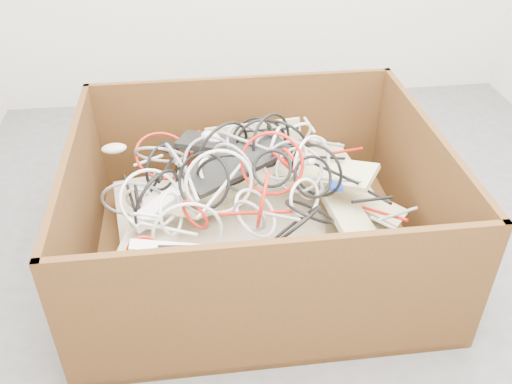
{
  "coord_description": "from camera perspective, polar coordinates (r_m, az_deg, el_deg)",
  "views": [
    {
      "loc": [
        -0.41,
        -1.6,
        1.52
      ],
      "look_at": [
        -0.2,
        0.08,
        0.3
      ],
      "focal_mm": 38.88,
      "sensor_mm": 36.0,
      "label": 1
    }
  ],
  "objects": [
    {
      "name": "cardboard_box",
      "position": [
        2.17,
        -0.45,
        -3.92
      ],
      "size": [
        1.32,
        1.1,
        0.56
      ],
      "color": "#3E1D0F",
      "rests_on": "ground"
    },
    {
      "name": "keyboard_pile",
      "position": [
        2.11,
        0.76,
        -0.2
      ],
      "size": [
        1.04,
        0.94,
        0.35
      ],
      "color": "tan",
      "rests_on": "cardboard_box"
    },
    {
      "name": "mice_scatter",
      "position": [
        2.08,
        -3.47,
        1.46
      ],
      "size": [
        0.94,
        0.88,
        0.21
      ],
      "color": "beige",
      "rests_on": "keyboard_pile"
    },
    {
      "name": "ground",
      "position": [
        2.25,
        5.26,
        -7.02
      ],
      "size": [
        3.0,
        3.0,
        0.0
      ],
      "primitive_type": "plane",
      "color": "#48494B",
      "rests_on": "ground"
    },
    {
      "name": "vga_plug",
      "position": [
        2.06,
        8.25,
        0.56
      ],
      "size": [
        0.05,
        0.05,
        0.03
      ],
      "primitive_type": "cube",
      "rotation": [
        0.09,
        0.14,
        -0.13
      ],
      "color": "#0E34D4",
      "rests_on": "keyboard_pile"
    },
    {
      "name": "power_strip_left",
      "position": [
        1.98,
        -9.13,
        -0.92
      ],
      "size": [
        0.28,
        0.21,
        0.12
      ],
      "primitive_type": "cube",
      "rotation": [
        0.14,
        -0.26,
        0.59
      ],
      "color": "white",
      "rests_on": "keyboard_pile"
    },
    {
      "name": "cable_tangle",
      "position": [
        2.0,
        -2.5,
        1.68
      ],
      "size": [
        1.13,
        0.92,
        0.46
      ],
      "color": "black",
      "rests_on": "keyboard_pile"
    },
    {
      "name": "power_strip_right",
      "position": [
        1.79,
        -8.35,
        -6.16
      ],
      "size": [
        0.29,
        0.07,
        0.1
      ],
      "primitive_type": "cube",
      "rotation": [
        -0.1,
        0.17,
        -0.05
      ],
      "color": "white",
      "rests_on": "keyboard_pile"
    }
  ]
}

